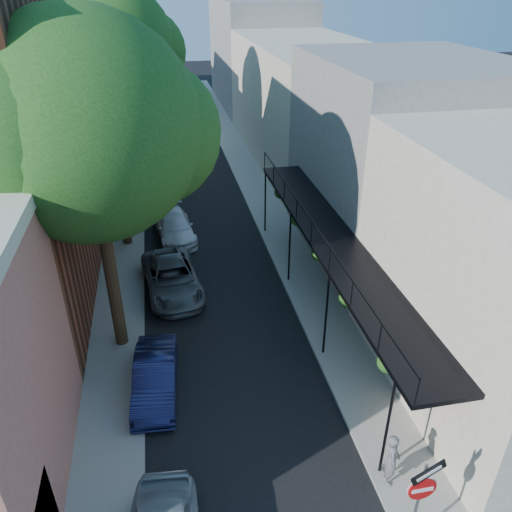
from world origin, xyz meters
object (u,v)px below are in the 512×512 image
sign_post (421,492)px  parked_car_d (175,227)px  parked_car_b (155,377)px  parked_car_e (160,195)px  oak_near (103,130)px  oak_mid (117,101)px  parked_car_c (172,278)px  oak_far (122,47)px  pedestrian (392,459)px

sign_post → parked_car_d: 18.00m
parked_car_b → parked_car_e: 15.46m
oak_near → parked_car_e: 14.50m
oak_mid → parked_car_b: oak_mid is taller
oak_mid → parked_car_c: (1.65, -5.01, -6.39)m
oak_far → pedestrian: oak_far is taller
sign_post → oak_mid: size_ratio=0.29×
oak_far → parked_car_d: oak_far is taller
oak_mid → parked_car_e: oak_mid is taller
oak_near → pedestrian: (6.77, -7.58, -6.94)m
parked_car_c → parked_car_d: size_ratio=1.12×
parked_car_d → pedestrian: (4.80, -15.65, 0.31)m
parked_car_e → oak_mid: bearing=-100.3°
oak_mid → parked_car_c: 8.29m
parked_car_b → pedestrian: size_ratio=2.32×
sign_post → oak_near: size_ratio=0.26×
parked_car_b → parked_car_c: parked_car_c is taller
oak_near → parked_car_e: bearing=83.8°
sign_post → parked_car_c: 13.27m
parked_car_b → oak_mid: bearing=98.5°
sign_post → oak_near: bearing=125.1°
sign_post → pedestrian: (0.24, 1.71, -1.10)m
parked_car_e → pedestrian: pedestrian is taller
parked_car_c → pedestrian: (5.17, -10.54, 0.27)m
parked_car_e → oak_near: bearing=-89.2°
oak_mid → oak_far: oak_far is taller
oak_near → parked_car_c: size_ratio=2.38×
parked_car_e → pedestrian: bearing=-67.9°
parked_car_e → parked_car_c: bearing=-81.6°
parked_car_c → parked_car_d: 5.12m
oak_near → parked_car_d: oak_near is taller
parked_car_b → parked_car_e: (0.60, 15.45, 0.03)m
parked_car_e → pedestrian: size_ratio=2.34×
sign_post → oak_near: (-6.53, 9.29, 5.84)m
sign_post → oak_far: 27.80m
oak_far → parked_car_c: 16.05m
parked_car_c → parked_car_d: parked_car_c is taller
oak_mid → oak_far: 9.12m
sign_post → oak_mid: 19.14m
oak_near → parked_car_c: 7.96m
pedestrian → parked_car_b: bearing=75.0°
sign_post → parked_car_d: sign_post is taller
oak_far → parked_car_c: (1.59, -14.05, -7.59)m
parked_car_c → oak_mid: bearing=101.8°
oak_far → parked_car_b: (0.75, -19.96, -7.63)m
parked_car_d → oak_near: bearing=-109.7°
pedestrian → parked_car_e: bearing=37.7°
oak_mid → parked_car_e: size_ratio=2.67×
oak_mid → oak_far: (0.06, 9.04, 1.20)m
parked_car_c → parked_car_d: (0.37, 5.11, -0.04)m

